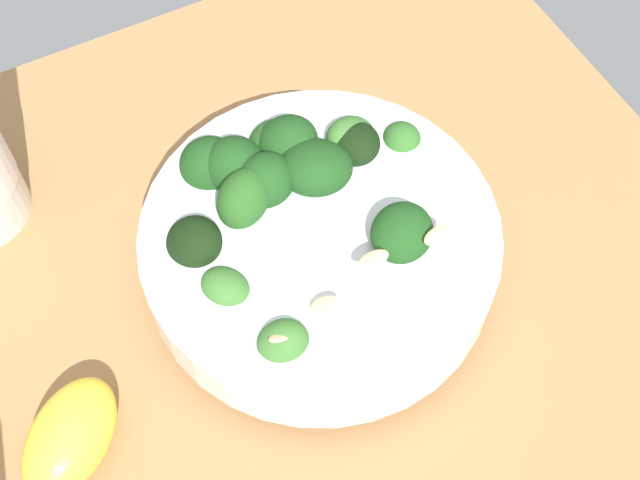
{
  "coord_description": "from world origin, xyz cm",
  "views": [
    {
      "loc": [
        -17.74,
        6.89,
        47.73
      ],
      "look_at": [
        5.37,
        -5.1,
        4.0
      ],
      "focal_mm": 47.57,
      "sensor_mm": 36.0,
      "label": 1
    }
  ],
  "objects": [
    {
      "name": "lemon_wedge",
      "position": [
        1.64,
        12.45,
        1.83
      ],
      "size": [
        8.08,
        8.25,
        3.65
      ],
      "primitive_type": "ellipsoid",
      "rotation": [
        0.0,
        0.0,
        5.45
      ],
      "color": "yellow",
      "rests_on": "ground_plane"
    },
    {
      "name": "ground_plane",
      "position": [
        0.0,
        0.0,
        -2.04
      ],
      "size": [
        62.64,
        62.64,
        4.08
      ],
      "primitive_type": "cube",
      "color": "#996D42"
    },
    {
      "name": "bowl_of_broccoli",
      "position": [
        6.08,
        -5.01,
        3.61
      ],
      "size": [
        21.58,
        21.58,
        8.52
      ],
      "color": "white",
      "rests_on": "ground_plane"
    }
  ]
}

